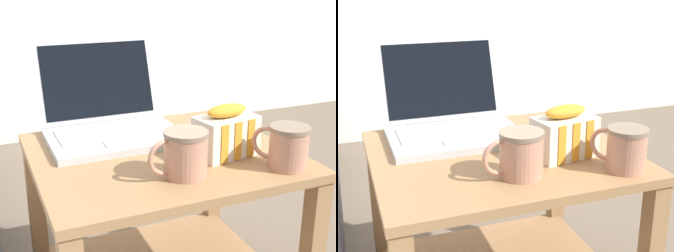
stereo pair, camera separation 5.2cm
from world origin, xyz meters
TOP-DOWN VIEW (x-y plane):
  - bedside_table at (0.00, 0.00)m, footprint 0.63×0.55m
  - laptop at (-0.08, 0.18)m, footprint 0.35×0.33m
  - mug_front_left at (-0.01, -0.15)m, footprint 0.14×0.10m
  - mug_front_right at (0.22, -0.20)m, footprint 0.10×0.12m
  - snack_bag at (0.13, -0.08)m, footprint 0.16×0.11m
  - cell_phone at (0.20, 0.09)m, footprint 0.13×0.16m

SIDE VIEW (x-z plane):
  - bedside_table at x=0.00m, z-range 0.07..0.56m
  - cell_phone at x=0.20m, z-range 0.49..0.50m
  - laptop at x=-0.08m, z-range 0.41..0.66m
  - mug_front_right at x=0.22m, z-range 0.49..0.59m
  - snack_bag at x=0.13m, z-range 0.48..0.61m
  - mug_front_left at x=-0.01m, z-range 0.49..0.60m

